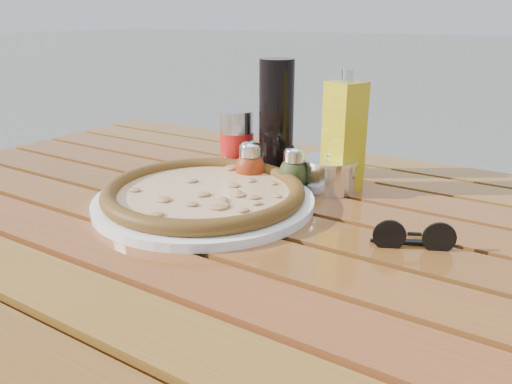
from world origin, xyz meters
The scene contains 10 objects.
table centered at (0.00, 0.00, 0.67)m, with size 1.40×0.90×0.75m.
plate centered at (-0.08, -0.01, 0.76)m, with size 0.36×0.36×0.01m, color white.
pizza centered at (-0.08, -0.01, 0.77)m, with size 0.39×0.39×0.03m.
pepper_shaker centered at (-0.08, 0.12, 0.79)m, with size 0.07×0.07×0.08m.
oregano_shaker centered at (0.01, 0.14, 0.79)m, with size 0.07×0.07×0.08m.
dark_bottle centered at (-0.07, 0.20, 0.86)m, with size 0.07×0.07×0.22m, color black.
soda_can centered at (-0.15, 0.19, 0.81)m, with size 0.07×0.07×0.12m.
olive_oil_cruet centered at (0.07, 0.19, 0.85)m, with size 0.07×0.07×0.21m.
parmesan_tin centered at (0.06, 0.17, 0.78)m, with size 0.12×0.12×0.07m.
sunglasses centered at (0.25, 0.01, 0.77)m, with size 0.11×0.07×0.04m.
Camera 1 is at (0.40, -0.61, 1.04)m, focal length 35.00 mm.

